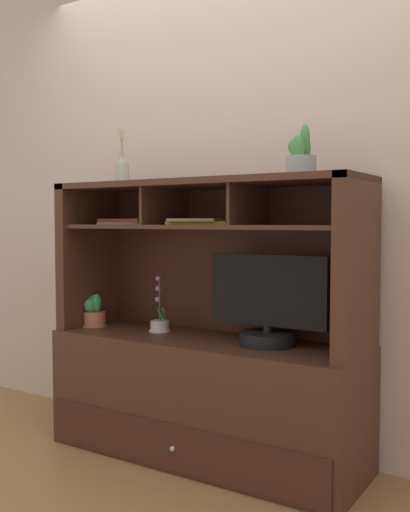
{
  "coord_description": "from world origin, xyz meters",
  "views": [
    {
      "loc": [
        1.55,
        -2.42,
        1.15
      ],
      "look_at": [
        0.0,
        0.0,
        0.99
      ],
      "focal_mm": 41.75,
      "sensor_mm": 36.0,
      "label": 1
    }
  ],
  "objects": [
    {
      "name": "magazine_stack_centre",
      "position": [
        -0.02,
        0.01,
        1.16
      ],
      "size": [
        0.34,
        0.31,
        0.03
      ],
      "color": "gold",
      "rests_on": "media_console"
    },
    {
      "name": "floor_plane",
      "position": [
        0.0,
        0.0,
        -0.01
      ],
      "size": [
        6.0,
        6.0,
        0.02
      ],
      "primitive_type": "cube",
      "color": "#986D40",
      "rests_on": "ground"
    },
    {
      "name": "potted_fern",
      "position": [
        -0.69,
        -0.04,
        0.67
      ],
      "size": [
        0.13,
        0.13,
        0.18
      ],
      "color": "#B8694A",
      "rests_on": "media_console"
    },
    {
      "name": "potted_orchid",
      "position": [
        -0.29,
        0.02,
        0.64
      ],
      "size": [
        0.11,
        0.11,
        0.29
      ],
      "color": "silver",
      "rests_on": "media_console"
    },
    {
      "name": "magazine_stack_left",
      "position": [
        -0.48,
        0.05,
        1.16
      ],
      "size": [
        0.33,
        0.32,
        0.03
      ],
      "color": "gray",
      "rests_on": "media_console"
    },
    {
      "name": "diffuser_bottle",
      "position": [
        -0.51,
        -0.01,
        1.41
      ],
      "size": [
        0.08,
        0.08,
        0.29
      ],
      "color": "#AFBCA9",
      "rests_on": "media_console"
    },
    {
      "name": "back_wall",
      "position": [
        0.0,
        0.29,
        1.4
      ],
      "size": [
        6.0,
        0.02,
        2.8
      ],
      "primitive_type": "cube",
      "color": "beige",
      "rests_on": "ground"
    },
    {
      "name": "potted_succulent",
      "position": [
        0.51,
        -0.03,
        1.43
      ],
      "size": [
        0.15,
        0.15,
        0.22
      ],
      "color": "#8E989C",
      "rests_on": "media_console"
    },
    {
      "name": "media_console",
      "position": [
        0.0,
        0.01,
        0.43
      ],
      "size": [
        1.57,
        0.55,
        1.35
      ],
      "color": "#452619",
      "rests_on": "ground"
    },
    {
      "name": "tv_monitor",
      "position": [
        0.33,
        0.01,
        0.76
      ],
      "size": [
        0.58,
        0.26,
        0.42
      ],
      "color": "black",
      "rests_on": "media_console"
    }
  ]
}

